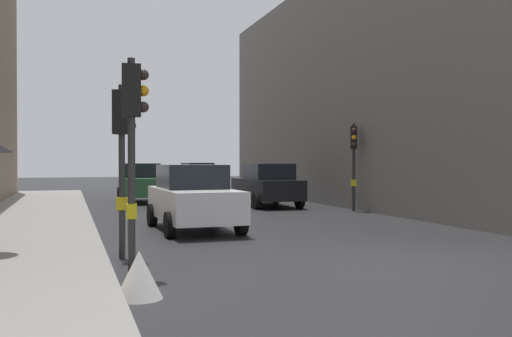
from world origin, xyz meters
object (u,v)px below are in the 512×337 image
traffic_light_near_right (123,139)px  car_dark_suv (267,185)px  warning_sign_triangle (139,275)px  traffic_light_near_left (133,126)px  traffic_light_mid_street (354,151)px  car_white_compact (193,198)px  car_green_estate (141,183)px  car_silver_hatchback (196,177)px

traffic_light_near_right → car_dark_suv: (6.77, 11.01, -1.41)m
traffic_light_near_right → warning_sign_triangle: size_ratio=5.09×
traffic_light_near_right → traffic_light_near_left: (0.00, -1.75, 0.14)m
traffic_light_mid_street → car_dark_suv: (-2.31, 3.14, -1.37)m
car_dark_suv → car_white_compact: bearing=-123.1°
traffic_light_near_left → warning_sign_triangle: traffic_light_near_left is taller
car_dark_suv → car_green_estate: same height
traffic_light_near_left → car_green_estate: (2.12, 16.84, -1.55)m
car_green_estate → traffic_light_mid_street: bearing=-46.1°
car_white_compact → traffic_light_near_left: bearing=-110.9°
car_silver_hatchback → car_dark_suv: bearing=-89.8°
car_white_compact → car_green_estate: size_ratio=0.99×
car_silver_hatchback → car_green_estate: same height
traffic_light_near_right → car_green_estate: bearing=82.0°
traffic_light_near_left → car_green_estate: size_ratio=0.82×
car_dark_suv → traffic_light_near_left: bearing=-117.9°
traffic_light_mid_street → warning_sign_triangle: size_ratio=5.01×
car_silver_hatchback → traffic_light_near_right: bearing=-105.4°
car_white_compact → car_dark_suv: 8.36m
traffic_light_near_right → car_green_estate: (2.13, 15.09, -1.41)m
traffic_light_near_right → car_dark_suv: bearing=58.4°
car_green_estate → warning_sign_triangle: bearing=-96.9°
traffic_light_mid_street → car_dark_suv: traffic_light_mid_street is taller
warning_sign_triangle → traffic_light_near_right: bearing=88.5°
traffic_light_near_right → traffic_light_mid_street: size_ratio=1.02×
traffic_light_near_right → car_green_estate: traffic_light_near_right is taller
traffic_light_near_right → warning_sign_triangle: traffic_light_near_right is taller
car_green_estate → warning_sign_triangle: car_green_estate is taller
traffic_light_near_left → car_dark_suv: size_ratio=0.83×
traffic_light_near_right → traffic_light_mid_street: traffic_light_near_right is taller
traffic_light_near_right → traffic_light_mid_street: 12.01m
traffic_light_near_right → car_silver_hatchback: bearing=74.6°
traffic_light_mid_street → car_white_compact: (-6.87, -3.86, -1.37)m
traffic_light_near_right → traffic_light_near_left: size_ratio=0.94×
traffic_light_near_right → traffic_light_mid_street: (9.07, 7.87, -0.04)m
traffic_light_mid_street → car_dark_suv: 4.13m
car_dark_suv → car_green_estate: (-4.64, 4.08, 0.00)m
traffic_light_near_left → car_silver_hatchback: size_ratio=0.81×
traffic_light_near_left → traffic_light_near_right: bearing=90.1°
traffic_light_near_left → car_white_compact: traffic_light_near_left is taller
traffic_light_mid_street → traffic_light_near_left: 13.22m
traffic_light_near_left → warning_sign_triangle: bearing=-93.3°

